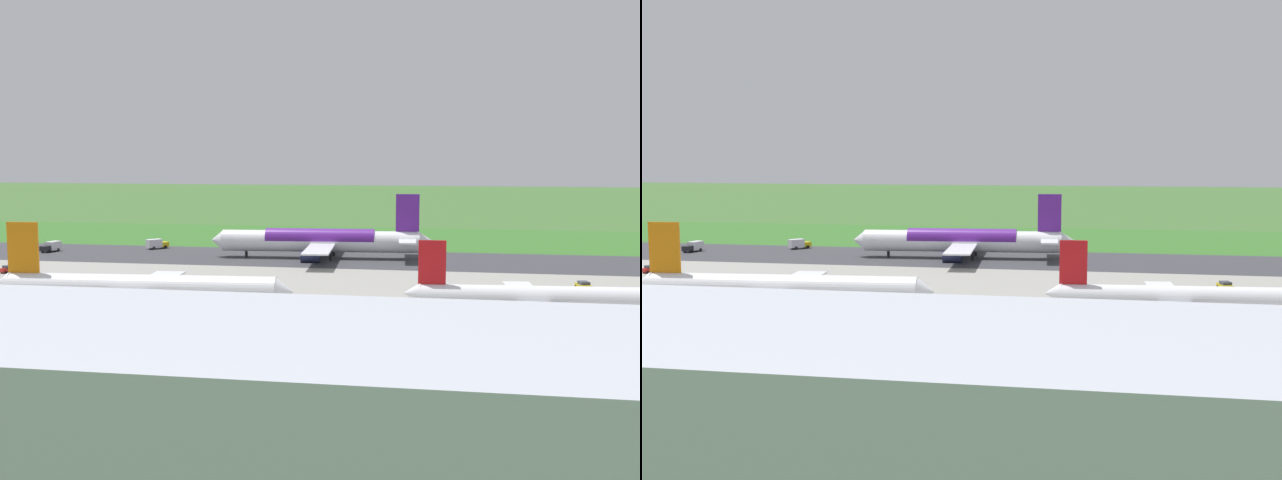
# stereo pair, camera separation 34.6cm
# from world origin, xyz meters

# --- Properties ---
(ground_plane) EXTENTS (800.00, 800.00, 0.00)m
(ground_plane) POSITION_xyz_m (0.00, 0.00, 0.00)
(ground_plane) COLOR #3D662D
(runway_asphalt) EXTENTS (600.00, 32.50, 0.06)m
(runway_asphalt) POSITION_xyz_m (0.00, 0.00, 0.03)
(runway_asphalt) COLOR #38383D
(runway_asphalt) RESTS_ON ground
(apron_concrete) EXTENTS (440.00, 110.00, 0.05)m
(apron_concrete) POSITION_xyz_m (0.00, 61.22, 0.03)
(apron_concrete) COLOR gray
(apron_concrete) RESTS_ON ground
(grass_verge_foreground) EXTENTS (600.00, 80.00, 0.04)m
(grass_verge_foreground) POSITION_xyz_m (0.00, -38.19, 0.02)
(grass_verge_foreground) COLOR #346B27
(grass_verge_foreground) RESTS_ON ground
(airliner_main) EXTENTS (54.15, 44.32, 15.88)m
(airliner_main) POSITION_xyz_m (-1.44, -0.03, 4.35)
(airliner_main) COLOR white
(airliner_main) RESTS_ON ground
(airliner_parked_near) EXTENTS (41.77, 34.19, 12.19)m
(airliner_parked_near) POSITION_xyz_m (-45.91, 61.82, 3.33)
(airliner_parked_near) COLOR white
(airliner_parked_near) RESTS_ON ground
(airliner_parked_mid) EXTENTS (50.06, 40.97, 14.61)m
(airliner_parked_mid) POSITION_xyz_m (16.81, 68.13, 3.99)
(airliner_parked_mid) COLOR white
(airliner_parked_mid) RESTS_ON ground
(terminal_building) EXTENTS (117.86, 26.11, 35.09)m
(terminal_building) POSITION_xyz_m (-7.68, 131.23, 7.00)
(terminal_building) COLOR #B2B7C1
(terminal_building) RESTS_ON ground
(service_truck_baggage) EXTENTS (3.55, 6.17, 2.65)m
(service_truck_baggage) POSITION_xyz_m (69.77, -0.03, 1.40)
(service_truck_baggage) COLOR black
(service_truck_baggage) RESTS_ON ground
(service_car_followme) EXTENTS (3.69, 4.53, 1.62)m
(service_car_followme) POSITION_xyz_m (60.98, 33.52, 0.84)
(service_car_followme) COLOR #B21914
(service_car_followme) RESTS_ON ground
(service_truck_fuel) EXTENTS (5.59, 5.78, 2.65)m
(service_truck_fuel) POSITION_xyz_m (45.13, -10.42, 1.40)
(service_truck_fuel) COLOR gold
(service_truck_fuel) RESTS_ON ground
(service_car_ops) EXTENTS (2.68, 4.49, 1.62)m
(service_car_ops) POSITION_xyz_m (-57.47, 33.89, 0.84)
(service_car_ops) COLOR gold
(service_car_ops) RESTS_ON ground
(no_stopping_sign) EXTENTS (0.60, 0.10, 2.90)m
(no_stopping_sign) POSITION_xyz_m (21.12, -35.98, 1.71)
(no_stopping_sign) COLOR slate
(no_stopping_sign) RESTS_ON ground
(traffic_cone_orange) EXTENTS (0.40, 0.40, 0.55)m
(traffic_cone_orange) POSITION_xyz_m (25.37, -36.40, 0.28)
(traffic_cone_orange) COLOR orange
(traffic_cone_orange) RESTS_ON ground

